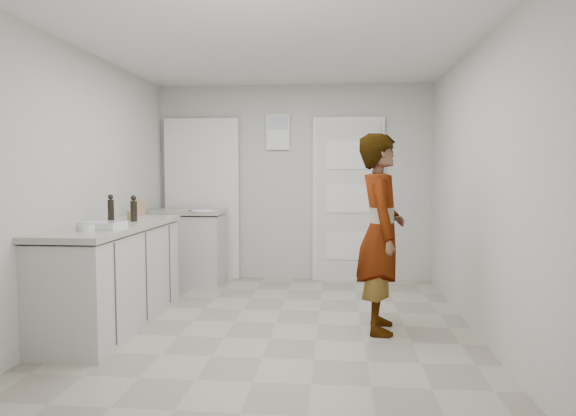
# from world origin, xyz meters

# --- Properties ---
(ground) EXTENTS (4.00, 4.00, 0.00)m
(ground) POSITION_xyz_m (0.00, 0.00, 0.00)
(ground) COLOR gray
(ground) RESTS_ON ground
(room_shell) EXTENTS (4.00, 4.00, 4.00)m
(room_shell) POSITION_xyz_m (-0.17, 1.95, 1.02)
(room_shell) COLOR #AFADA6
(room_shell) RESTS_ON ground
(main_counter) EXTENTS (0.64, 1.96, 0.93)m
(main_counter) POSITION_xyz_m (-1.45, -0.20, 0.43)
(main_counter) COLOR silver
(main_counter) RESTS_ON ground
(side_counter) EXTENTS (0.84, 0.61, 0.93)m
(side_counter) POSITION_xyz_m (-1.25, 1.55, 0.43)
(side_counter) COLOR silver
(side_counter) RESTS_ON ground
(person) EXTENTS (0.42, 0.63, 1.72)m
(person) POSITION_xyz_m (0.93, -0.13, 0.86)
(person) COLOR silver
(person) RESTS_ON ground
(cake_mix_box) EXTENTS (0.12, 0.09, 0.18)m
(cake_mix_box) POSITION_xyz_m (-1.55, 0.69, 1.02)
(cake_mix_box) COLOR #A47252
(cake_mix_box) RESTS_ON main_counter
(spice_jar) EXTENTS (0.06, 0.06, 0.09)m
(spice_jar) POSITION_xyz_m (-1.44, 0.18, 0.97)
(spice_jar) COLOR tan
(spice_jar) RESTS_ON main_counter
(oil_cruet_a) EXTENTS (0.06, 0.06, 0.25)m
(oil_cruet_a) POSITION_xyz_m (-1.35, 0.05, 1.04)
(oil_cruet_a) COLOR black
(oil_cruet_a) RESTS_ON main_counter
(oil_cruet_b) EXTENTS (0.06, 0.06, 0.26)m
(oil_cruet_b) POSITION_xyz_m (-1.53, -0.05, 1.05)
(oil_cruet_b) COLOR black
(oil_cruet_b) RESTS_ON main_counter
(baking_dish) EXTENTS (0.35, 0.27, 0.06)m
(baking_dish) POSITION_xyz_m (-1.36, -0.58, 0.95)
(baking_dish) COLOR silver
(baking_dish) RESTS_ON main_counter
(egg_bowl) EXTENTS (0.13, 0.13, 0.05)m
(egg_bowl) POSITION_xyz_m (-1.42, -0.74, 0.95)
(egg_bowl) COLOR silver
(egg_bowl) RESTS_ON main_counter
(papers) EXTENTS (0.35, 0.38, 0.01)m
(papers) POSITION_xyz_m (-1.08, 1.42, 0.93)
(papers) COLOR white
(papers) RESTS_ON side_counter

